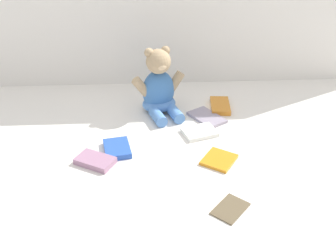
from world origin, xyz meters
TOP-DOWN VIEW (x-y plane):
  - ground_plane at (0.00, 0.00)m, footprint 3.20×3.20m
  - teddy_bear at (-0.02, 0.18)m, footprint 0.20×0.20m
  - book_case_0 at (0.14, 0.11)m, footprint 0.14×0.16m
  - book_case_1 at (0.14, -0.15)m, footprint 0.13×0.13m
  - book_case_2 at (-0.23, -0.14)m, footprint 0.13×0.12m
  - book_case_3 at (0.11, 0.01)m, footprint 0.13×0.11m
  - book_case_4 at (-0.17, -0.08)m, footprint 0.10×0.12m
  - book_case_5 at (0.14, -0.36)m, footprint 0.11×0.12m
  - book_case_6 at (0.21, 0.19)m, footprint 0.08×0.13m

SIDE VIEW (x-z plane):
  - ground_plane at x=0.00m, z-range 0.00..0.00m
  - book_case_5 at x=0.14m, z-range 0.00..0.01m
  - book_case_1 at x=0.14m, z-range 0.00..0.01m
  - book_case_0 at x=0.14m, z-range 0.00..0.01m
  - book_case_3 at x=0.11m, z-range 0.00..0.01m
  - book_case_4 at x=-0.17m, z-range 0.00..0.02m
  - book_case_6 at x=0.21m, z-range 0.00..0.02m
  - book_case_2 at x=-0.23m, z-range 0.00..0.02m
  - teddy_bear at x=-0.02m, z-range -0.03..0.21m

